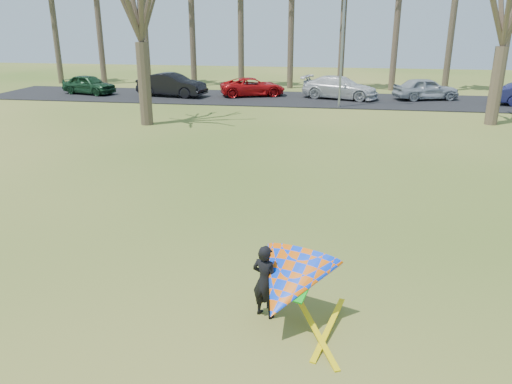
% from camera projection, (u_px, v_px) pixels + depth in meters
% --- Properties ---
extents(ground, '(100.00, 100.00, 0.00)m').
position_uv_depth(ground, '(242.00, 267.00, 11.26)').
color(ground, '#275813').
rests_on(ground, ground).
extents(parking_strip, '(46.00, 7.00, 0.06)m').
position_uv_depth(parking_strip, '(310.00, 99.00, 34.55)').
color(parking_strip, black).
rests_on(parking_strip, ground).
extents(streetlight, '(2.28, 0.18, 8.00)m').
position_uv_depth(streetlight, '(345.00, 34.00, 29.97)').
color(streetlight, gray).
rests_on(streetlight, ground).
extents(car_0, '(4.38, 2.66, 1.39)m').
position_uv_depth(car_0, '(89.00, 84.00, 36.60)').
color(car_0, '#183D22').
rests_on(car_0, parking_strip).
extents(car_1, '(5.12, 2.50, 1.62)m').
position_uv_depth(car_1, '(172.00, 85.00, 35.46)').
color(car_1, black).
rests_on(car_1, parking_strip).
extents(car_2, '(5.07, 3.62, 1.28)m').
position_uv_depth(car_2, '(253.00, 87.00, 35.71)').
color(car_2, '#B70E10').
rests_on(car_2, parking_strip).
extents(car_3, '(5.62, 3.51, 1.52)m').
position_uv_depth(car_3, '(340.00, 88.00, 34.44)').
color(car_3, silver).
rests_on(car_3, parking_strip).
extents(car_4, '(4.66, 2.94, 1.48)m').
position_uv_depth(car_4, '(426.00, 89.00, 33.98)').
color(car_4, '#A1A8AE').
rests_on(car_4, parking_strip).
extents(kite_flyer, '(2.13, 2.39, 2.02)m').
position_uv_depth(kite_flyer, '(287.00, 284.00, 8.86)').
color(kite_flyer, black).
rests_on(kite_flyer, ground).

